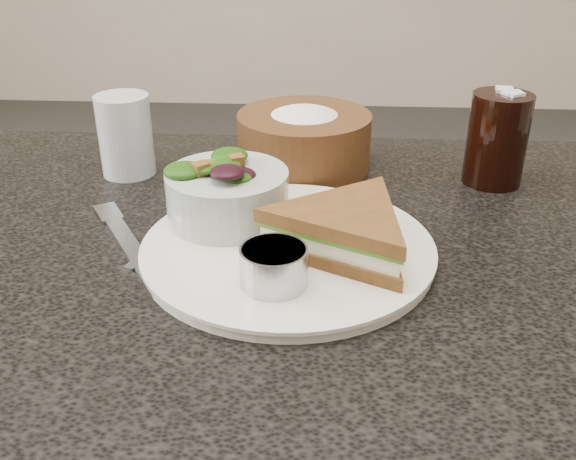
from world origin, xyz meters
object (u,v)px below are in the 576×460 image
(bread_basket, at_px, (304,132))
(dinner_plate, at_px, (288,250))
(cola_glass, at_px, (498,135))
(water_glass, at_px, (125,135))
(sandwich, at_px, (346,230))
(dressing_ramekin, at_px, (274,267))
(salad_bowl, at_px, (227,187))

(bread_basket, bearing_deg, dinner_plate, -91.80)
(cola_glass, height_order, water_glass, cola_glass)
(sandwich, height_order, cola_glass, cola_glass)
(dinner_plate, bearing_deg, bread_basket, 88.20)
(sandwich, distance_m, bread_basket, 0.26)
(cola_glass, distance_m, water_glass, 0.48)
(dressing_ramekin, relative_size, water_glass, 0.60)
(salad_bowl, height_order, water_glass, water_glass)
(dressing_ramekin, distance_m, cola_glass, 0.39)
(sandwich, height_order, water_glass, water_glass)
(dressing_ramekin, bearing_deg, salad_bowl, 114.77)
(sandwich, bearing_deg, dinner_plate, -165.40)
(sandwich, height_order, salad_bowl, salad_bowl)
(sandwich, xyz_separation_m, dressing_ramekin, (-0.07, -0.07, -0.01))
(cola_glass, bearing_deg, bread_basket, 171.29)
(bread_basket, bearing_deg, dressing_ramekin, -92.91)
(salad_bowl, height_order, dressing_ramekin, salad_bowl)
(dinner_plate, height_order, dressing_ramekin, dressing_ramekin)
(dressing_ramekin, xyz_separation_m, water_glass, (-0.22, 0.29, 0.02))
(dinner_plate, distance_m, cola_glass, 0.34)
(sandwich, bearing_deg, water_glass, 168.48)
(dressing_ramekin, bearing_deg, cola_glass, 47.24)
(cola_glass, bearing_deg, sandwich, -131.76)
(dressing_ramekin, height_order, cola_glass, cola_glass)
(dinner_plate, relative_size, bread_basket, 1.67)
(dinner_plate, bearing_deg, salad_bowl, 141.66)
(cola_glass, bearing_deg, dressing_ramekin, -132.76)
(dinner_plate, xyz_separation_m, water_glass, (-0.23, 0.21, 0.05))
(salad_bowl, height_order, cola_glass, cola_glass)
(dinner_plate, distance_m, salad_bowl, 0.10)
(sandwich, xyz_separation_m, salad_bowl, (-0.13, 0.07, 0.01))
(dinner_plate, bearing_deg, sandwich, -11.78)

